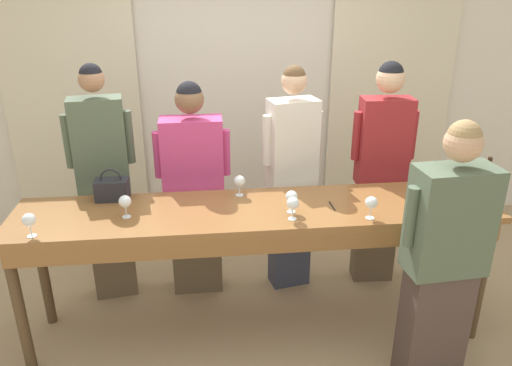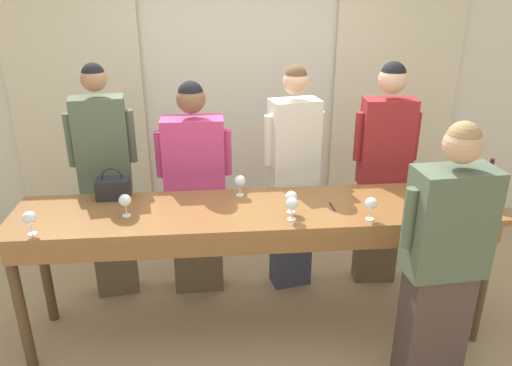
{
  "view_description": "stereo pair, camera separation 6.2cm",
  "coord_description": "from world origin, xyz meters",
  "px_view_note": "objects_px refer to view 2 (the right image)",
  "views": [
    {
      "loc": [
        -0.33,
        -2.96,
        2.4
      ],
      "look_at": [
        0.0,
        0.06,
        1.13
      ],
      "focal_mm": 35.0,
      "sensor_mm": 36.0,
      "label": 1
    },
    {
      "loc": [
        -0.27,
        -2.96,
        2.4
      ],
      "look_at": [
        0.0,
        0.06,
        1.13
      ],
      "focal_mm": 35.0,
      "sensor_mm": 36.0,
      "label": 2
    }
  ],
  "objects_px": {
    "wine_glass_front_left": "(416,200)",
    "guest_pink_top": "(195,190)",
    "wine_glass_center_mid": "(125,201)",
    "tasting_bar": "(257,224)",
    "wine_glass_center_right": "(291,197)",
    "guest_striped_shirt": "(383,173)",
    "wine_glass_center_left": "(448,179)",
    "wine_glass_back_right": "(371,204)",
    "wine_glass_front_mid": "(292,204)",
    "wine_glass_front_right": "(29,218)",
    "wine_bottle": "(487,188)",
    "guest_cream_sweater": "(293,178)",
    "handbag": "(113,188)",
    "wine_glass_back_mid": "(240,181)",
    "guest_olive_jacket": "(106,183)",
    "wine_glass_back_left": "(429,190)",
    "host_pouring": "(443,262)"
  },
  "relations": [
    {
      "from": "guest_cream_sweater",
      "to": "guest_striped_shirt",
      "type": "relative_size",
      "value": 0.99
    },
    {
      "from": "wine_glass_center_right",
      "to": "guest_striped_shirt",
      "type": "height_order",
      "value": "guest_striped_shirt"
    },
    {
      "from": "wine_glass_front_left",
      "to": "guest_olive_jacket",
      "type": "distance_m",
      "value": 2.22
    },
    {
      "from": "wine_glass_front_mid",
      "to": "wine_glass_front_right",
      "type": "bearing_deg",
      "value": -178.03
    },
    {
      "from": "wine_glass_back_mid",
      "to": "guest_olive_jacket",
      "type": "relative_size",
      "value": 0.08
    },
    {
      "from": "wine_bottle",
      "to": "guest_cream_sweater",
      "type": "bearing_deg",
      "value": 151.22
    },
    {
      "from": "wine_glass_center_right",
      "to": "host_pouring",
      "type": "bearing_deg",
      "value": -31.8
    },
    {
      "from": "wine_glass_center_mid",
      "to": "wine_glass_back_left",
      "type": "bearing_deg",
      "value": -0.04
    },
    {
      "from": "wine_glass_center_left",
      "to": "wine_glass_center_mid",
      "type": "bearing_deg",
      "value": -175.62
    },
    {
      "from": "wine_bottle",
      "to": "handbag",
      "type": "distance_m",
      "value": 2.51
    },
    {
      "from": "guest_pink_top",
      "to": "guest_striped_shirt",
      "type": "relative_size",
      "value": 0.94
    },
    {
      "from": "guest_olive_jacket",
      "to": "wine_glass_center_right",
      "type": "bearing_deg",
      "value": -27.34
    },
    {
      "from": "guest_striped_shirt",
      "to": "guest_olive_jacket",
      "type": "bearing_deg",
      "value": -180.0
    },
    {
      "from": "wine_bottle",
      "to": "wine_glass_front_right",
      "type": "distance_m",
      "value": 2.89
    },
    {
      "from": "wine_glass_center_left",
      "to": "guest_cream_sweater",
      "type": "bearing_deg",
      "value": 155.62
    },
    {
      "from": "wine_glass_center_right",
      "to": "guest_striped_shirt",
      "type": "distance_m",
      "value": 1.08
    },
    {
      "from": "wine_glass_center_left",
      "to": "wine_glass_back_right",
      "type": "bearing_deg",
      "value": -151.67
    },
    {
      "from": "wine_glass_center_mid",
      "to": "wine_glass_center_left",
      "type": "bearing_deg",
      "value": 4.38
    },
    {
      "from": "wine_glass_center_mid",
      "to": "guest_olive_jacket",
      "type": "distance_m",
      "value": 0.68
    },
    {
      "from": "wine_glass_back_mid",
      "to": "wine_bottle",
      "type": "bearing_deg",
      "value": -9.99
    },
    {
      "from": "wine_glass_center_right",
      "to": "guest_cream_sweater",
      "type": "xyz_separation_m",
      "value": [
        0.12,
        0.67,
        -0.14
      ]
    },
    {
      "from": "wine_glass_front_left",
      "to": "guest_pink_top",
      "type": "relative_size",
      "value": 0.09
    },
    {
      "from": "tasting_bar",
      "to": "wine_glass_back_right",
      "type": "relative_size",
      "value": 21.45
    },
    {
      "from": "handbag",
      "to": "wine_glass_back_left",
      "type": "distance_m",
      "value": 2.13
    },
    {
      "from": "guest_pink_top",
      "to": "tasting_bar",
      "type": "bearing_deg",
      "value": -55.35
    },
    {
      "from": "guest_olive_jacket",
      "to": "guest_striped_shirt",
      "type": "bearing_deg",
      "value": 0.0
    },
    {
      "from": "wine_glass_center_right",
      "to": "wine_glass_center_left",
      "type": "bearing_deg",
      "value": 10.48
    },
    {
      "from": "wine_glass_front_left",
      "to": "wine_glass_front_mid",
      "type": "xyz_separation_m",
      "value": [
        -0.79,
        0.0,
        0.0
      ]
    },
    {
      "from": "wine_glass_front_mid",
      "to": "wine_glass_front_right",
      "type": "relative_size",
      "value": 1.0
    },
    {
      "from": "wine_glass_back_right",
      "to": "guest_pink_top",
      "type": "bearing_deg",
      "value": 143.85
    },
    {
      "from": "handbag",
      "to": "wine_glass_center_right",
      "type": "relative_size",
      "value": 1.5
    },
    {
      "from": "wine_glass_center_left",
      "to": "guest_striped_shirt",
      "type": "xyz_separation_m",
      "value": [
        -0.3,
        0.46,
        -0.12
      ]
    },
    {
      "from": "wine_bottle",
      "to": "wine_glass_back_mid",
      "type": "distance_m",
      "value": 1.65
    },
    {
      "from": "wine_bottle",
      "to": "host_pouring",
      "type": "relative_size",
      "value": 0.19
    },
    {
      "from": "wine_glass_back_mid",
      "to": "wine_glass_center_mid",
      "type": "bearing_deg",
      "value": -160.8
    },
    {
      "from": "wine_glass_center_left",
      "to": "wine_glass_back_right",
      "type": "xyz_separation_m",
      "value": [
        -0.66,
        -0.35,
        0.0
      ]
    },
    {
      "from": "wine_bottle",
      "to": "guest_pink_top",
      "type": "xyz_separation_m",
      "value": [
        -1.95,
        0.66,
        -0.22
      ]
    },
    {
      "from": "tasting_bar",
      "to": "wine_glass_center_right",
      "type": "bearing_deg",
      "value": -15.57
    },
    {
      "from": "handbag",
      "to": "host_pouring",
      "type": "relative_size",
      "value": 0.13
    },
    {
      "from": "guest_cream_sweater",
      "to": "wine_bottle",
      "type": "bearing_deg",
      "value": -28.78
    },
    {
      "from": "wine_glass_back_right",
      "to": "wine_glass_front_right",
      "type": "bearing_deg",
      "value": -179.64
    },
    {
      "from": "wine_glass_center_left",
      "to": "wine_glass_back_mid",
      "type": "height_order",
      "value": "same"
    },
    {
      "from": "guest_olive_jacket",
      "to": "wine_bottle",
      "type": "bearing_deg",
      "value": -14.11
    },
    {
      "from": "host_pouring",
      "to": "guest_striped_shirt",
      "type": "bearing_deg",
      "value": 88.81
    },
    {
      "from": "guest_olive_jacket",
      "to": "wine_glass_front_right",
      "type": "bearing_deg",
      "value": -108.49
    },
    {
      "from": "wine_glass_front_left",
      "to": "wine_glass_center_mid",
      "type": "distance_m",
      "value": 1.84
    },
    {
      "from": "tasting_bar",
      "to": "wine_glass_center_mid",
      "type": "distance_m",
      "value": 0.87
    },
    {
      "from": "wine_glass_front_right",
      "to": "wine_glass_back_left",
      "type": "xyz_separation_m",
      "value": [
        2.5,
        0.2,
        0.0
      ]
    },
    {
      "from": "wine_glass_center_mid",
      "to": "wine_glass_back_mid",
      "type": "distance_m",
      "value": 0.78
    },
    {
      "from": "tasting_bar",
      "to": "wine_glass_front_right",
      "type": "height_order",
      "value": "wine_glass_front_right"
    }
  ]
}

